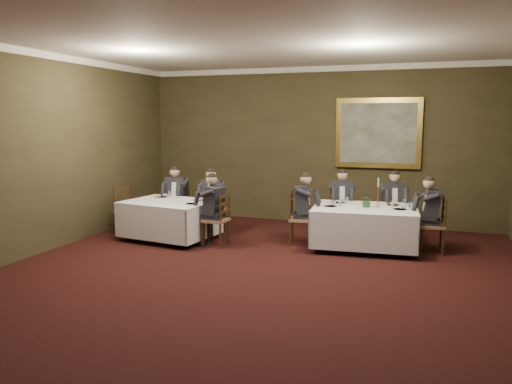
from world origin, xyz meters
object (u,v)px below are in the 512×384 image
Objects in this scene: chair_sec_endleft at (128,220)px; chair_main_backright at (392,224)px; chair_main_endleft at (300,229)px; table_second at (170,217)px; centerpiece at (367,200)px; painting at (378,133)px; candlestick at (378,196)px; chair_main_backleft at (341,221)px; chair_sec_backright at (213,220)px; diner_main_endleft at (301,218)px; diner_main_backleft at (341,210)px; chair_main_endright at (432,237)px; diner_sec_endright at (216,219)px; table_main at (364,224)px; diner_main_backright at (392,213)px; chair_sec_endright at (217,231)px; diner_sec_backleft at (177,205)px; diner_main_endright at (432,224)px; diner_sec_backright at (213,209)px; chair_sec_backleft at (178,216)px.

chair_main_backright is at bearing 120.99° from chair_sec_endleft.
chair_main_endleft is 1.00× the size of chair_sec_endleft.
centerpiece is at bearing 8.48° from table_second.
candlestick is at bearing -83.55° from painting.
table_second is 1.86× the size of chair_main_backleft.
candlestick reaches higher than chair_sec_backright.
table_second is 2.56m from diner_main_endleft.
diner_main_backleft reaches higher than chair_main_endright.
centerpiece is (-1.14, -0.09, 0.61)m from chair_main_endright.
chair_main_endleft is 1.83× the size of candlestick.
diner_sec_endright is at bearing 96.51° from chair_main_endright.
diner_sec_endright reaches higher than chair_main_backright.
diner_sec_endright reaches higher than table_main.
diner_main_backright is (0.43, 0.98, 0.06)m from table_main.
diner_main_backright is 1.35× the size of chair_sec_endright.
diner_main_backright is 1.35× the size of chair_main_endright.
diner_sec_backleft is at bearing 151.91° from chair_sec_endleft.
diner_main_backright is 3.50m from diner_sec_endright.
diner_main_endright reaches higher than chair_sec_endright.
table_main is at bearing 8.51° from table_second.
diner_sec_backleft and diner_sec_backright have the same top height.
candlestick is at bearing 87.91° from diner_main_endleft.
table_main is 1.97× the size of chair_sec_backleft.
table_second is 1.39× the size of diner_main_backright.
chair_sec_endright is at bearing 11.00° from diner_main_backright.
diner_main_backleft is 2.64m from chair_sec_backright.
diner_sec_endright is at bearing 97.65° from chair_sec_endleft.
diner_sec_endright is at bearing -8.25° from table_second.
diner_main_endleft reaches higher than chair_main_backright.
chair_sec_endright is (1.06, -0.15, -0.17)m from table_second.
chair_sec_backleft is at bearing -5.20° from diner_main_backleft.
chair_main_endright is 1.00× the size of chair_sec_backleft.
diner_sec_endright is at bearing -134.28° from painting.
table_main is 2.73m from diner_sec_endright.
chair_sec_backleft is at bearing -9.71° from chair_sec_backright.
table_main and table_second have the same top height.
diner_main_backleft reaches higher than chair_sec_backright.
chair_main_backleft reaches higher than table_second.
table_main is 1.46× the size of diner_sec_backright.
diner_main_backleft and diner_main_endright have the same top height.
chair_sec_endleft is (-5.17, -1.38, -0.23)m from diner_main_backright.
chair_sec_backleft is at bearing 54.55° from diner_sec_endright.
diner_main_endleft is 2.36m from chair_main_endright.
painting is at bearing -131.93° from chair_main_backleft.
chair_main_endleft is 1.97m from chair_sec_backright.
chair_main_backleft is 1.00× the size of chair_sec_endleft.
painting is at bearing -151.86° from diner_sec_backright.
diner_sec_backright is at bearing -5.77° from chair_main_backright.
chair_main_backright is (1.00, 0.09, -0.23)m from diner_main_backleft.
diner_main_endleft is (2.52, 0.46, 0.06)m from table_second.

